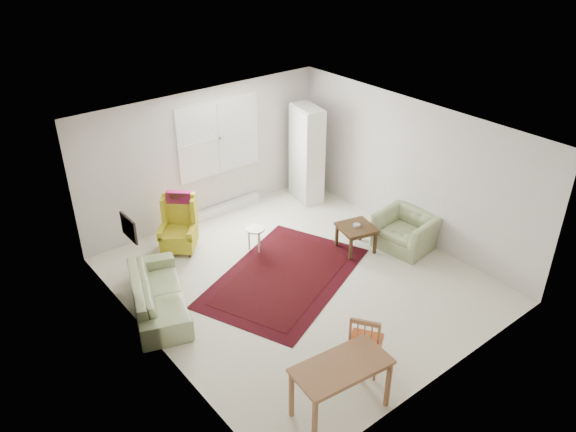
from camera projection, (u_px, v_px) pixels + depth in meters
room at (293, 206)px, 8.61m from camera, size 5.04×5.54×2.51m
rug at (284, 276)px, 9.12m from camera, size 3.31×2.77×0.03m
sofa at (157, 288)px, 8.25m from camera, size 1.30×1.99×0.75m
armchair at (406, 228)px, 9.77m from camera, size 0.96×1.07×0.75m
wingback_chair at (178, 225)px, 9.60m from camera, size 0.85×0.85×1.02m
coffee_table at (356, 238)px, 9.74m from camera, size 0.70×0.70×0.47m
stool at (256, 239)px, 9.74m from camera, size 0.43×0.43×0.44m
cabinet at (307, 154)px, 11.12m from camera, size 0.56×0.84×1.94m
desk at (340, 388)px, 6.56m from camera, size 1.21×0.70×0.73m
desk_chair at (366, 341)px, 7.11m from camera, size 0.57×0.57×0.94m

